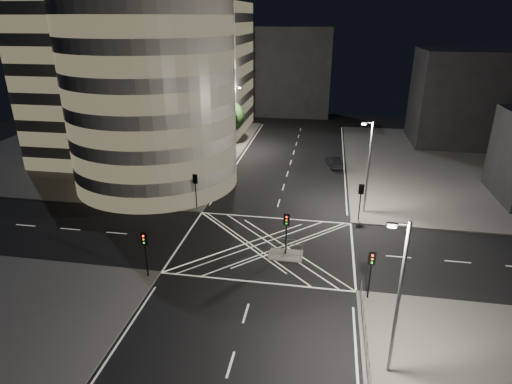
% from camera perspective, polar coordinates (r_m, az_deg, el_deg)
% --- Properties ---
extents(ground, '(120.00, 120.00, 0.00)m').
position_cam_1_polar(ground, '(40.40, 1.34, -7.17)').
color(ground, black).
rests_on(ground, ground).
extents(sidewalk_far_left, '(42.00, 42.00, 0.15)m').
position_cam_1_polar(sidewalk_far_left, '(73.25, -18.50, 5.51)').
color(sidewalk_far_left, '#585552').
rests_on(sidewalk_far_left, ground).
extents(sidewalk_far_right, '(42.00, 42.00, 0.15)m').
position_cam_1_polar(sidewalk_far_right, '(69.21, 29.51, 2.76)').
color(sidewalk_far_right, '#585552').
rests_on(sidewalk_far_right, ground).
extents(central_island, '(3.00, 2.00, 0.15)m').
position_cam_1_polar(central_island, '(38.87, 3.96, -8.38)').
color(central_island, slate).
rests_on(central_island, ground).
extents(office_tower_curved, '(30.00, 29.00, 27.20)m').
position_cam_1_polar(office_tower_curved, '(59.81, -16.42, 14.55)').
color(office_tower_curved, gray).
rests_on(office_tower_curved, sidewalk_far_left).
extents(office_block_rear, '(24.00, 16.00, 22.00)m').
position_cam_1_polar(office_block_rear, '(81.85, -10.04, 15.93)').
color(office_block_rear, gray).
rests_on(office_block_rear, sidewalk_far_left).
extents(building_right_far, '(14.00, 12.00, 15.00)m').
position_cam_1_polar(building_right_far, '(78.65, 25.55, 11.30)').
color(building_right_far, black).
rests_on(building_right_far, sidewalk_far_right).
extents(building_far_end, '(18.00, 8.00, 18.00)m').
position_cam_1_polar(building_far_end, '(93.85, 4.26, 15.66)').
color(building_far_end, black).
rests_on(building_far_end, ground).
extents(tree_a, '(3.93, 3.93, 6.35)m').
position_cam_1_polar(tree_a, '(49.02, -9.30, 3.42)').
color(tree_a, black).
rests_on(tree_a, sidewalk_far_left).
extents(tree_b, '(4.85, 4.85, 7.56)m').
position_cam_1_polar(tree_b, '(54.25, -7.35, 6.15)').
color(tree_b, black).
rests_on(tree_b, sidewalk_far_left).
extents(tree_c, '(3.73, 3.73, 6.07)m').
position_cam_1_polar(tree_c, '(60.02, -5.68, 6.97)').
color(tree_c, black).
rests_on(tree_c, sidewalk_far_left).
extents(tree_d, '(4.41, 4.41, 7.85)m').
position_cam_1_polar(tree_d, '(65.31, -4.36, 9.54)').
color(tree_d, black).
rests_on(tree_d, sidewalk_far_left).
extents(tree_e, '(3.99, 3.99, 6.89)m').
position_cam_1_polar(tree_e, '(71.17, -3.18, 10.04)').
color(tree_e, black).
rests_on(tree_e, sidewalk_far_left).
extents(traffic_signal_fl, '(0.55, 0.22, 4.00)m').
position_cam_1_polar(traffic_signal_fl, '(46.99, -8.08, 0.94)').
color(traffic_signal_fl, black).
rests_on(traffic_signal_fl, sidewalk_far_left).
extents(traffic_signal_nl, '(0.55, 0.22, 4.00)m').
position_cam_1_polar(traffic_signal_nl, '(35.53, -14.58, -7.02)').
color(traffic_signal_nl, black).
rests_on(traffic_signal_nl, sidewalk_near_left).
extents(traffic_signal_fr, '(0.55, 0.22, 4.00)m').
position_cam_1_polar(traffic_signal_fr, '(45.10, 13.79, -0.45)').
color(traffic_signal_fr, black).
rests_on(traffic_signal_fr, sidewalk_far_right).
extents(traffic_signal_nr, '(0.55, 0.22, 4.00)m').
position_cam_1_polar(traffic_signal_nr, '(32.98, 15.10, -9.54)').
color(traffic_signal_nr, black).
rests_on(traffic_signal_nr, sidewalk_near_right).
extents(traffic_signal_island, '(0.55, 0.22, 4.00)m').
position_cam_1_polar(traffic_signal_island, '(37.50, 4.07, -4.65)').
color(traffic_signal_island, black).
rests_on(traffic_signal_island, central_island).
extents(street_lamp_left_near, '(1.25, 0.25, 10.00)m').
position_cam_1_polar(street_lamp_left_near, '(51.02, -7.19, 5.84)').
color(street_lamp_left_near, slate).
rests_on(street_lamp_left_near, sidewalk_far_left).
extents(street_lamp_left_far, '(1.25, 0.25, 10.00)m').
position_cam_1_polar(street_lamp_left_far, '(67.91, -2.87, 10.15)').
color(street_lamp_left_far, slate).
rests_on(street_lamp_left_far, sidewalk_far_left).
extents(street_lamp_right_far, '(1.25, 0.25, 10.00)m').
position_cam_1_polar(street_lamp_right_far, '(46.31, 14.72, 3.54)').
color(street_lamp_right_far, slate).
rests_on(street_lamp_right_far, sidewalk_far_right).
extents(street_lamp_right_near, '(1.25, 0.25, 10.00)m').
position_cam_1_polar(street_lamp_right_near, '(25.68, 18.39, -13.02)').
color(street_lamp_right_near, slate).
rests_on(street_lamp_right_near, sidewalk_near_right).
extents(railing_near_right, '(0.06, 11.70, 1.10)m').
position_cam_1_polar(railing_near_right, '(29.89, 14.47, -18.51)').
color(railing_near_right, slate).
rests_on(railing_near_right, sidewalk_near_right).
extents(railing_island_south, '(2.80, 0.06, 1.10)m').
position_cam_1_polar(railing_island_south, '(37.78, 3.84, -8.25)').
color(railing_island_south, slate).
rests_on(railing_island_south, central_island).
extents(railing_island_north, '(2.80, 0.06, 1.10)m').
position_cam_1_polar(railing_island_north, '(39.34, 4.12, -6.93)').
color(railing_island_north, slate).
rests_on(railing_island_north, central_island).
extents(sedan, '(2.50, 4.49, 1.40)m').
position_cam_1_polar(sedan, '(61.84, 10.35, 3.92)').
color(sedan, black).
rests_on(sedan, ground).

